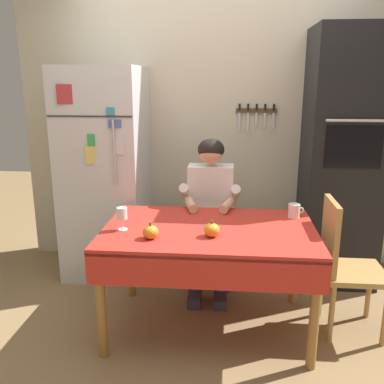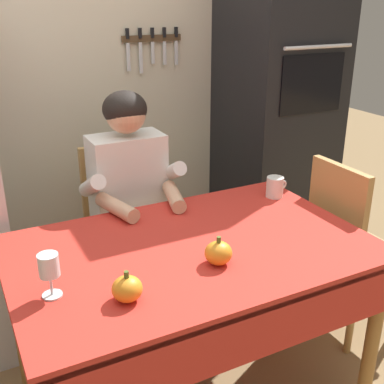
% 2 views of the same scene
% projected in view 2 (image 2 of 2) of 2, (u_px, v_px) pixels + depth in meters
% --- Properties ---
extents(back_wall_assembly, '(3.70, 0.13, 2.60)m').
position_uv_depth(back_wall_assembly, '(99.00, 63.00, 2.74)').
color(back_wall_assembly, beige).
rests_on(back_wall_assembly, ground).
extents(wall_oven, '(0.60, 0.64, 2.10)m').
position_uv_depth(wall_oven, '(277.00, 101.00, 2.97)').
color(wall_oven, black).
rests_on(wall_oven, ground).
extents(dining_table, '(1.40, 0.90, 0.74)m').
position_uv_depth(dining_table, '(194.00, 267.00, 1.91)').
color(dining_table, '#9E6B33').
rests_on(dining_table, ground).
extents(chair_behind_person, '(0.40, 0.40, 0.93)m').
position_uv_depth(chair_behind_person, '(123.00, 224.00, 2.61)').
color(chair_behind_person, tan).
rests_on(chair_behind_person, ground).
extents(seated_person, '(0.47, 0.55, 1.25)m').
position_uv_depth(seated_person, '(133.00, 197.00, 2.37)').
color(seated_person, '#38384C').
rests_on(seated_person, ground).
extents(chair_right_side, '(0.40, 0.40, 0.93)m').
position_uv_depth(chair_right_side, '(348.00, 242.00, 2.41)').
color(chair_right_side, tan).
rests_on(chair_right_side, ground).
extents(coffee_mug, '(0.11, 0.08, 0.10)m').
position_uv_depth(coffee_mug, '(275.00, 187.00, 2.35)').
color(coffee_mug, white).
rests_on(coffee_mug, dining_table).
extents(wine_glass, '(0.07, 0.07, 0.15)m').
position_uv_depth(wine_glass, '(49.00, 268.00, 1.54)').
color(wine_glass, white).
rests_on(wine_glass, dining_table).
extents(pumpkin_large, '(0.10, 0.10, 0.11)m').
position_uv_depth(pumpkin_large, '(218.00, 253.00, 1.75)').
color(pumpkin_large, orange).
rests_on(pumpkin_large, dining_table).
extents(pumpkin_medium, '(0.10, 0.10, 0.11)m').
position_uv_depth(pumpkin_medium, '(127.00, 289.00, 1.54)').
color(pumpkin_medium, orange).
rests_on(pumpkin_medium, dining_table).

